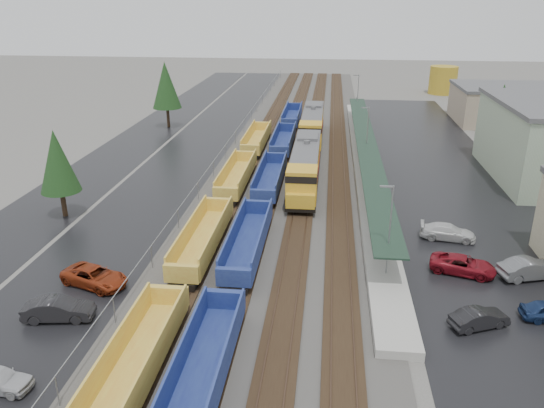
% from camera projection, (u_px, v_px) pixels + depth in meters
% --- Properties ---
extents(ballast_strip, '(20.00, 160.00, 0.08)m').
position_uv_depth(ballast_strip, '(298.00, 145.00, 79.92)').
color(ballast_strip, '#302D2B').
rests_on(ballast_strip, ground).
extents(trackbed, '(14.60, 160.00, 0.22)m').
position_uv_depth(trackbed, '(298.00, 145.00, 79.88)').
color(trackbed, black).
rests_on(trackbed, ground).
extents(west_parking_lot, '(10.00, 160.00, 0.02)m').
position_uv_depth(west_parking_lot, '(201.00, 143.00, 81.46)').
color(west_parking_lot, black).
rests_on(west_parking_lot, ground).
extents(west_road, '(9.00, 160.00, 0.02)m').
position_uv_depth(west_road, '(138.00, 141.00, 82.48)').
color(west_road, black).
rests_on(west_road, ground).
extents(east_commuter_lot, '(16.00, 100.00, 0.02)m').
position_uv_depth(east_commuter_lot, '(439.00, 170.00, 68.74)').
color(east_commuter_lot, black).
rests_on(east_commuter_lot, ground).
extents(station_platform, '(3.00, 80.00, 8.00)m').
position_uv_depth(station_platform, '(365.00, 162.00, 69.45)').
color(station_platform, '#9E9B93').
rests_on(station_platform, ground).
extents(chainlink_fence, '(0.08, 160.04, 2.02)m').
position_uv_depth(chainlink_fence, '(234.00, 136.00, 78.87)').
color(chainlink_fence, gray).
rests_on(chainlink_fence, ground).
extents(distant_hills, '(301.00, 140.00, 25.20)m').
position_uv_depth(distant_hills, '(432.00, 52.00, 214.82)').
color(distant_hills, '#4B5D48').
rests_on(distant_hills, ground).
extents(tree_west_near, '(3.96, 3.96, 9.00)m').
position_uv_depth(tree_west_near, '(57.00, 161.00, 52.29)').
color(tree_west_near, '#332316').
rests_on(tree_west_near, ground).
extents(tree_west_far, '(4.84, 4.84, 11.00)m').
position_uv_depth(tree_west_far, '(166.00, 85.00, 88.93)').
color(tree_west_far, '#332316').
rests_on(tree_west_far, ground).
extents(tree_east, '(4.40, 4.40, 10.00)m').
position_uv_depth(tree_east, '(501.00, 110.00, 72.87)').
color(tree_east, '#332316').
rests_on(tree_east, ground).
extents(locomotive_lead, '(3.19, 21.01, 4.76)m').
position_uv_depth(locomotive_lead, '(305.00, 167.00, 61.74)').
color(locomotive_lead, black).
rests_on(locomotive_lead, ground).
extents(locomotive_trail, '(3.19, 21.01, 4.76)m').
position_uv_depth(locomotive_trail, '(312.00, 126.00, 81.17)').
color(locomotive_trail, black).
rests_on(locomotive_trail, ground).
extents(well_string_yellow, '(2.75, 84.21, 2.44)m').
position_uv_depth(well_string_yellow, '(203.00, 239.00, 46.44)').
color(well_string_yellow, gold).
rests_on(well_string_yellow, ground).
extents(well_string_blue, '(2.73, 100.93, 2.42)m').
position_uv_depth(well_string_blue, '(261.00, 205.00, 53.87)').
color(well_string_blue, navy).
rests_on(well_string_blue, ground).
extents(storage_tank, '(6.24, 6.24, 6.24)m').
position_uv_depth(storage_tank, '(443.00, 80.00, 121.58)').
color(storage_tank, '#AC8C22').
rests_on(storage_tank, ground).
extents(parked_car_west_b, '(2.36, 4.99, 1.58)m').
position_uv_depth(parked_car_west_b, '(58.00, 310.00, 36.66)').
color(parked_car_west_b, black).
rests_on(parked_car_west_b, ground).
extents(parked_car_west_c, '(4.17, 5.91, 1.50)m').
position_uv_depth(parked_car_west_c, '(95.00, 277.00, 41.04)').
color(parked_car_west_c, maroon).
rests_on(parked_car_west_c, ground).
extents(parked_car_east_a, '(2.96, 4.36, 1.36)m').
position_uv_depth(parked_car_east_a, '(479.00, 318.00, 35.84)').
color(parked_car_east_a, black).
rests_on(parked_car_east_a, ground).
extents(parked_car_east_b, '(3.78, 5.64, 1.44)m').
position_uv_depth(parked_car_east_b, '(463.00, 265.00, 42.89)').
color(parked_car_east_b, maroon).
rests_on(parked_car_east_b, ground).
extents(parked_car_east_c, '(2.72, 5.23, 1.45)m').
position_uv_depth(parked_car_east_c, '(448.00, 232.00, 48.87)').
color(parked_car_east_c, silver).
rests_on(parked_car_east_c, ground).
extents(parked_car_east_e, '(3.15, 5.28, 1.64)m').
position_uv_depth(parked_car_east_e, '(530.00, 269.00, 42.06)').
color(parked_car_east_e, '#585A5E').
rests_on(parked_car_east_e, ground).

